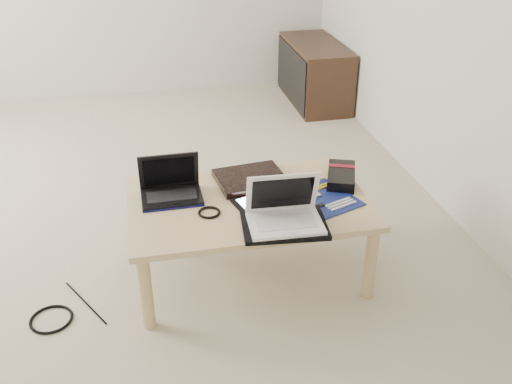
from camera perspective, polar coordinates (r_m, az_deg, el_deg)
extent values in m
plane|color=#B3AA91|center=(3.49, -15.74, -1.41)|extent=(4.00, 4.00, 0.00)
cube|color=tan|center=(2.64, -0.75, -1.13)|extent=(1.10, 0.70, 0.03)
cylinder|color=tan|center=(2.47, -10.95, -9.81)|extent=(0.06, 0.06, 0.37)
cylinder|color=tan|center=(2.64, 11.38, -6.95)|extent=(0.06, 0.06, 0.37)
cylinder|color=tan|center=(2.96, -11.42, -2.58)|extent=(0.06, 0.06, 0.37)
cylinder|color=tan|center=(3.10, 7.27, -0.60)|extent=(0.06, 0.06, 0.37)
cube|color=#392817|center=(4.93, 5.88, 11.77)|extent=(0.40, 0.90, 0.50)
cube|color=black|center=(4.87, 3.59, 11.66)|extent=(0.02, 0.86, 0.44)
cube|color=black|center=(2.78, -0.54, 1.31)|extent=(0.36, 0.31, 0.03)
cube|color=black|center=(2.67, -8.42, -0.51)|extent=(0.28, 0.20, 0.02)
cube|color=black|center=(2.66, -8.42, -0.36)|extent=(0.23, 0.11, 0.00)
cube|color=black|center=(2.60, -8.28, -1.10)|extent=(0.06, 0.03, 0.00)
cube|color=black|center=(2.69, -8.72, 2.13)|extent=(0.28, 0.05, 0.19)
cube|color=black|center=(2.68, -8.70, 2.04)|extent=(0.24, 0.04, 0.15)
cube|color=#0C0E46|center=(2.59, -8.21, -1.63)|extent=(0.28, 0.02, 0.01)
cube|color=black|center=(2.60, 0.44, -1.10)|extent=(0.27, 0.23, 0.01)
cube|color=white|center=(2.59, 0.44, -0.99)|extent=(0.21, 0.18, 0.00)
cube|color=#AFAFB3|center=(2.73, 1.08, 0.62)|extent=(0.12, 0.24, 0.02)
cube|color=#949599|center=(2.73, 1.08, 0.82)|extent=(0.10, 0.19, 0.00)
cube|color=black|center=(2.44, 2.83, -3.27)|extent=(0.38, 0.30, 0.02)
cube|color=white|center=(2.41, 2.94, -3.13)|extent=(0.32, 0.23, 0.02)
cube|color=white|center=(2.40, 2.97, -3.00)|extent=(0.26, 0.13, 0.00)
cube|color=white|center=(2.34, 3.36, -4.01)|extent=(0.07, 0.03, 0.00)
cube|color=white|center=(2.42, 2.64, -0.03)|extent=(0.31, 0.09, 0.20)
cube|color=black|center=(2.42, 2.67, -0.13)|extent=(0.27, 0.07, 0.16)
cube|color=#0C1E4E|center=(2.66, 6.88, -0.57)|extent=(0.34, 0.37, 0.01)
cube|color=#AFAFB3|center=(2.67, 5.84, -0.26)|extent=(0.07, 0.07, 0.01)
cube|color=gold|center=(2.76, 6.85, 0.74)|extent=(0.10, 0.05, 0.01)
cube|color=gold|center=(2.75, 7.08, 0.59)|extent=(0.10, 0.05, 0.01)
cube|color=silver|center=(2.63, 8.20, -0.98)|extent=(0.14, 0.06, 0.01)
cube|color=silver|center=(2.61, 8.48, -1.17)|extent=(0.14, 0.06, 0.01)
cube|color=silver|center=(2.60, 8.77, -1.36)|extent=(0.14, 0.06, 0.01)
cube|color=black|center=(2.59, 6.54, -1.29)|extent=(0.03, 0.03, 0.01)
cube|color=black|center=(2.81, 8.51, 1.59)|extent=(0.21, 0.29, 0.06)
cube|color=maroon|center=(2.85, 8.58, 2.61)|extent=(0.13, 0.08, 0.00)
torus|color=black|center=(2.53, -4.70, -2.05)|extent=(0.13, 0.13, 0.01)
torus|color=black|center=(2.72, -19.79, -11.89)|extent=(0.20, 0.20, 0.01)
cylinder|color=black|center=(2.77, -16.68, -10.55)|extent=(0.20, 0.33, 0.01)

